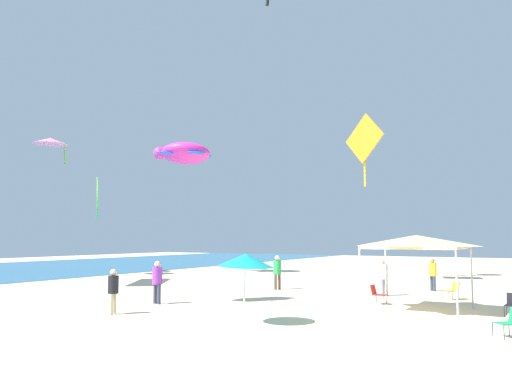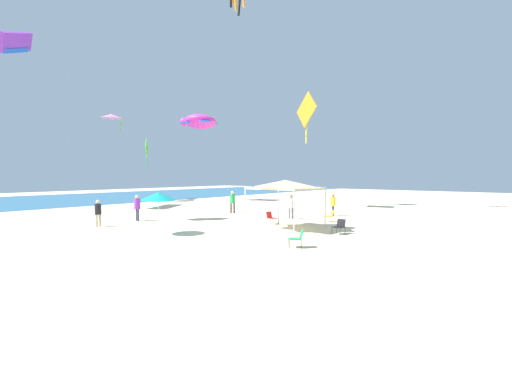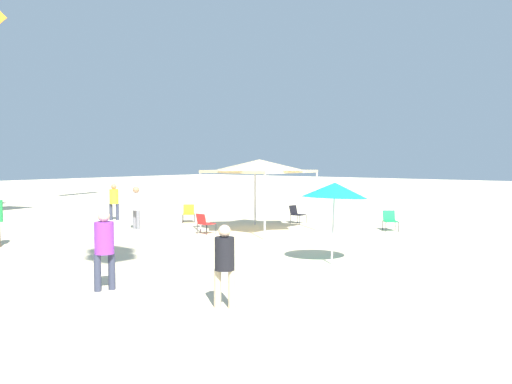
% 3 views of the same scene
% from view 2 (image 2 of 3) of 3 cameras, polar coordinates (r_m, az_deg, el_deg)
% --- Properties ---
extents(ground, '(120.00, 120.00, 0.10)m').
position_cam_2_polar(ground, '(20.08, 0.08, -6.67)').
color(ground, beige).
extents(ocean_strip, '(120.00, 24.85, 0.02)m').
position_cam_2_polar(ocean_strip, '(51.29, -33.48, -1.28)').
color(ocean_strip, '#28668E').
rests_on(ocean_strip, ground).
extents(canopy_tent, '(3.43, 3.63, 2.93)m').
position_cam_2_polar(canopy_tent, '(21.25, 4.71, 1.17)').
color(canopy_tent, '#B7B7BC').
rests_on(canopy_tent, ground).
extents(beach_umbrella, '(1.86, 1.87, 2.35)m').
position_cam_2_polar(beach_umbrella, '(20.00, -15.27, -0.65)').
color(beach_umbrella, silver).
rests_on(beach_umbrella, ground).
extents(folding_chair_near_cooler, '(0.58, 0.66, 0.82)m').
position_cam_2_polar(folding_chair_near_cooler, '(23.54, 2.41, -3.98)').
color(folding_chair_near_cooler, black).
rests_on(folding_chair_near_cooler, ground).
extents(folding_chair_facing_ocean, '(0.66, 0.58, 0.82)m').
position_cam_2_polar(folding_chair_facing_ocean, '(20.11, 13.15, -5.22)').
color(folding_chair_facing_ocean, black).
rests_on(folding_chair_facing_ocean, ground).
extents(folding_chair_right_of_tent, '(0.79, 0.81, 0.82)m').
position_cam_2_polar(folding_chair_right_of_tent, '(16.14, 6.63, -7.14)').
color(folding_chair_right_of_tent, black).
rests_on(folding_chair_right_of_tent, ground).
extents(folding_chair_left_of_tent, '(0.80, 0.81, 0.82)m').
position_cam_2_polar(folding_chair_left_of_tent, '(25.03, 11.67, -3.63)').
color(folding_chair_left_of_tent, black).
rests_on(folding_chair_left_of_tent, ground).
extents(person_kite_handler, '(0.42, 0.40, 1.66)m').
position_cam_2_polar(person_kite_handler, '(24.39, -23.83, -2.79)').
color(person_kite_handler, '#C6B28C').
rests_on(person_kite_handler, ground).
extents(person_far_stroller, '(0.49, 0.44, 1.85)m').
position_cam_2_polar(person_far_stroller, '(30.28, -3.76, -1.30)').
color(person_far_stroller, brown).
rests_on(person_far_stroller, ground).
extents(person_watching_sky, '(0.47, 0.43, 1.80)m').
position_cam_2_polar(person_watching_sky, '(26.53, 5.58, -1.96)').
color(person_watching_sky, slate).
rests_on(person_watching_sky, ground).
extents(person_near_umbrella, '(0.42, 0.42, 1.75)m').
position_cam_2_polar(person_near_umbrella, '(28.77, 12.15, -1.70)').
color(person_near_umbrella, '#33384C').
rests_on(person_near_umbrella, ground).
extents(person_beachcomber, '(0.43, 0.47, 1.82)m').
position_cam_2_polar(person_beachcomber, '(26.39, -18.37, -2.08)').
color(person_beachcomber, '#33384C').
rests_on(person_beachcomber, ground).
extents(kite_diamond_lime, '(1.74, 1.94, 3.66)m').
position_cam_2_polar(kite_diamond_lime, '(47.66, -16.99, 6.47)').
color(kite_diamond_lime, '#66D82D').
extents(kite_delta_pink, '(3.51, 3.51, 1.99)m').
position_cam_2_polar(kite_delta_pink, '(45.74, -22.01, 11.12)').
color(kite_delta_pink, pink).
extents(kite_turtle_magenta, '(4.77, 5.08, 2.15)m').
position_cam_2_polar(kite_turtle_magenta, '(44.67, -9.00, 10.97)').
color(kite_turtle_magenta, '#E02D9E').
extents(kite_diamond_orange, '(1.62, 3.12, 4.94)m').
position_cam_2_polar(kite_diamond_orange, '(35.09, 8.02, 12.58)').
color(kite_diamond_orange, orange).
extents(kite_parafoil_purple, '(3.92, 4.93, 3.57)m').
position_cam_2_polar(kite_parafoil_purple, '(41.35, -33.83, 19.16)').
color(kite_parafoil_purple, purple).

